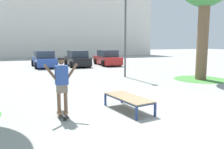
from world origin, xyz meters
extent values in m
plane|color=#999993|center=(0.00, 0.00, 0.00)|extent=(120.00, 120.00, 0.00)
cube|color=silver|center=(-0.94, 32.52, 5.78)|extent=(37.60, 4.00, 11.56)
cube|color=navy|center=(-1.14, 1.21, 0.19)|extent=(0.07, 0.07, 0.38)
cube|color=navy|center=(-0.45, 1.33, 0.19)|extent=(0.07, 0.07, 0.38)
cube|color=navy|center=(-0.83, -0.60, 0.19)|extent=(0.07, 0.07, 0.38)
cube|color=navy|center=(-0.14, -0.48, 0.19)|extent=(0.07, 0.07, 0.38)
cylinder|color=navy|center=(-0.98, 0.31, 0.41)|extent=(0.37, 1.88, 0.05)
cylinder|color=navy|center=(-0.29, 0.42, 0.41)|extent=(0.37, 1.88, 0.05)
cylinder|color=navy|center=(-0.79, 1.27, 0.41)|extent=(0.76, 0.18, 0.05)
cylinder|color=navy|center=(-0.48, -0.54, 0.41)|extent=(0.76, 0.18, 0.05)
cube|color=#847051|center=(-0.64, 0.37, 0.45)|extent=(1.07, 2.00, 0.03)
cube|color=black|center=(-2.76, 0.44, 0.08)|extent=(0.25, 0.81, 0.02)
cylinder|color=silver|center=(-2.85, 0.72, 0.03)|extent=(0.03, 0.06, 0.06)
cylinder|color=silver|center=(-2.70, 0.73, 0.03)|extent=(0.03, 0.06, 0.06)
cylinder|color=silver|center=(-2.81, 0.16, 0.03)|extent=(0.03, 0.06, 0.06)
cylinder|color=silver|center=(-2.66, 0.17, 0.03)|extent=(0.03, 0.06, 0.06)
cylinder|color=brown|center=(-2.86, 0.43, 0.50)|extent=(0.11, 0.11, 0.82)
cube|color=#99704C|center=(-2.86, 0.48, 0.13)|extent=(0.12, 0.25, 0.07)
cylinder|color=brown|center=(-2.66, 0.45, 0.50)|extent=(0.11, 0.11, 0.82)
cube|color=#99704C|center=(-2.66, 0.50, 0.13)|extent=(0.12, 0.25, 0.07)
cube|color=#756B5B|center=(-2.76, 0.44, 0.88)|extent=(0.31, 0.22, 0.24)
cube|color=#2D4C99|center=(-2.76, 0.44, 1.28)|extent=(0.37, 0.24, 0.56)
cylinder|color=brown|center=(-3.06, 0.42, 1.35)|extent=(0.40, 0.11, 0.52)
cylinder|color=brown|center=(-2.46, 0.46, 1.35)|extent=(0.40, 0.11, 0.52)
sphere|color=brown|center=(-2.76, 0.44, 1.69)|extent=(0.20, 0.20, 0.20)
cylinder|color=black|center=(-2.76, 0.44, 1.76)|extent=(0.19, 0.19, 0.05)
cylinder|color=brown|center=(6.20, 4.63, 2.31)|extent=(0.65, 0.65, 4.62)
cylinder|color=#47893D|center=(6.20, 4.63, 0.00)|extent=(3.19, 3.19, 0.01)
cube|color=#28479E|center=(-2.21, 15.30, 0.51)|extent=(2.02, 4.32, 0.70)
cube|color=#2D3847|center=(-2.20, 15.15, 1.18)|extent=(1.72, 2.21, 0.64)
cylinder|color=black|center=(-3.15, 16.54, 0.30)|extent=(0.27, 0.62, 0.60)
cylinder|color=black|center=(-1.46, 16.67, 0.30)|extent=(0.27, 0.62, 0.60)
cylinder|color=black|center=(-2.95, 13.94, 0.30)|extent=(0.27, 0.62, 0.60)
cylinder|color=black|center=(-1.26, 14.07, 0.30)|extent=(0.27, 0.62, 0.60)
cube|color=black|center=(0.83, 15.10, 0.51)|extent=(1.80, 4.24, 0.70)
cube|color=#2D3847|center=(0.83, 14.95, 1.18)|extent=(1.61, 2.14, 0.64)
cylinder|color=black|center=(-0.05, 16.38, 0.30)|extent=(0.23, 0.61, 0.60)
cylinder|color=black|center=(1.65, 16.42, 0.30)|extent=(0.23, 0.61, 0.60)
cylinder|color=black|center=(0.01, 13.78, 0.30)|extent=(0.23, 0.61, 0.60)
cylinder|color=black|center=(1.71, 13.82, 0.30)|extent=(0.23, 0.61, 0.60)
cube|color=red|center=(3.87, 15.11, 0.51)|extent=(1.72, 4.21, 0.70)
cube|color=#2D3847|center=(3.87, 14.96, 1.18)|extent=(1.57, 2.11, 0.64)
cylinder|color=black|center=(3.02, 16.42, 0.30)|extent=(0.22, 0.60, 0.60)
cylinder|color=black|center=(4.72, 16.41, 0.30)|extent=(0.22, 0.60, 0.60)
cylinder|color=black|center=(3.01, 13.81, 0.30)|extent=(0.22, 0.60, 0.60)
cylinder|color=black|center=(4.71, 13.81, 0.30)|extent=(0.22, 0.60, 0.60)
cylinder|color=#4C4C51|center=(2.29, 7.17, 2.75)|extent=(0.12, 0.12, 5.50)
camera|label=1|loc=(-3.69, -6.17, 2.21)|focal=36.18mm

